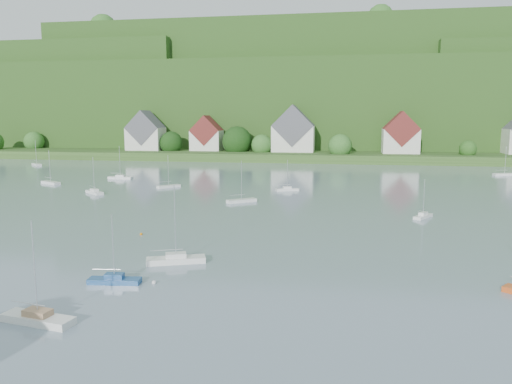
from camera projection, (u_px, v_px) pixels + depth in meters
The scene contains 12 objects.
far_shore_strip at pixel (284, 153), 205.87m from camera, with size 600.00×60.00×3.00m, color #2E4C1C.
forested_ridge at pixel (299, 105), 269.43m from camera, with size 620.00×181.22×69.89m.
village_building_0 at pixel (146, 134), 201.17m from camera, with size 14.00×10.40×16.00m.
village_building_1 at pixel (207, 136), 199.06m from camera, with size 12.00×9.36×14.00m.
village_building_2 at pixel (293, 133), 192.03m from camera, with size 16.00×11.44×18.00m.
village_building_3 at pixel (401, 136), 183.54m from camera, with size 13.00×10.40×15.50m.
near_sailboat_1 at pixel (114, 279), 48.97m from camera, with size 5.28×2.02×6.95m.
near_sailboat_2 at pixel (38, 318), 39.53m from camera, with size 6.38×2.73×8.34m.
near_sailboat_3 at pixel (176, 259), 55.82m from camera, with size 6.78×4.04×8.85m.
mooring_buoy_1 at pixel (154, 284), 48.89m from camera, with size 0.44×0.44×0.44m, color silver.
mooring_buoy_3 at pixel (141, 235), 69.21m from camera, with size 0.40×0.40×0.40m, color orange.
far_sailboat_cluster at pixel (278, 181), 124.25m from camera, with size 202.90×75.57×8.71m.
Camera 1 is at (23.28, -4.98, 16.27)m, focal length 34.82 mm.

